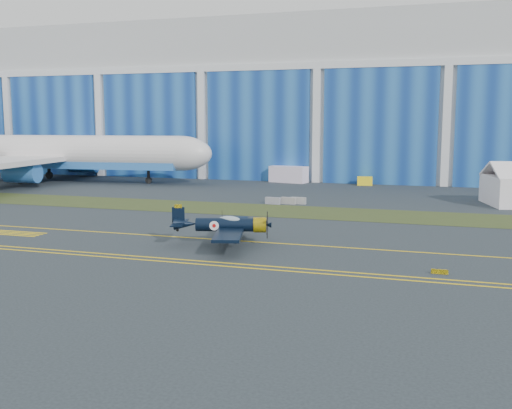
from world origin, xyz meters
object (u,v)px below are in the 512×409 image
(warbird, at_px, (225,225))
(shipping_container, at_px, (289,174))
(tug, at_px, (365,181))
(jetliner, at_px, (48,115))

(warbird, xyz_separation_m, shipping_container, (-8.41, 54.93, -0.40))
(tug, bearing_deg, shipping_container, 168.34)
(jetliner, xyz_separation_m, shipping_container, (41.80, 11.50, -10.50))
(jetliner, height_order, shipping_container, jetliner)
(tug, bearing_deg, warbird, -104.05)
(warbird, relative_size, jetliner, 0.19)
(shipping_container, bearing_deg, warbird, -69.00)
(warbird, xyz_separation_m, tug, (5.29, 54.16, -1.11))
(shipping_container, relative_size, tug, 2.65)
(warbird, relative_size, shipping_container, 2.09)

